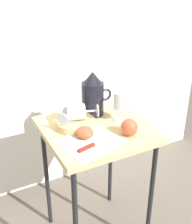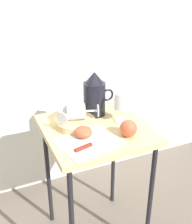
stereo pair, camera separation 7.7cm
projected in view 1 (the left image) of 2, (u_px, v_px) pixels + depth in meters
name	position (u px, v px, depth m)	size (l,w,h in m)	color
curtain_drape	(52.00, 56.00, 1.77)	(2.40, 0.03, 1.84)	white
table	(96.00, 141.00, 1.42)	(0.50, 0.49, 0.71)	tan
linen_napkin	(90.00, 142.00, 1.26)	(0.26, 0.22, 0.00)	silver
basket_tray	(75.00, 123.00, 1.38)	(0.19, 0.19, 0.04)	tan
pitcher	(93.00, 97.00, 1.47)	(0.17, 0.11, 0.23)	black
wine_glass_upright	(121.00, 102.00, 1.39)	(0.07, 0.07, 0.15)	silver
wine_glass_tipped_near	(77.00, 112.00, 1.36)	(0.16, 0.11, 0.08)	silver
wine_glass_tipped_far	(73.00, 111.00, 1.37)	(0.16, 0.15, 0.08)	silver
apple_half_left	(85.00, 132.00, 1.29)	(0.08, 0.08, 0.04)	#C15133
apple_half_right	(85.00, 133.00, 1.28)	(0.08, 0.08, 0.04)	#C15133
apple_whole	(129.00, 127.00, 1.30)	(0.08, 0.08, 0.08)	#C15133
knife	(92.00, 145.00, 1.22)	(0.21, 0.06, 0.01)	silver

